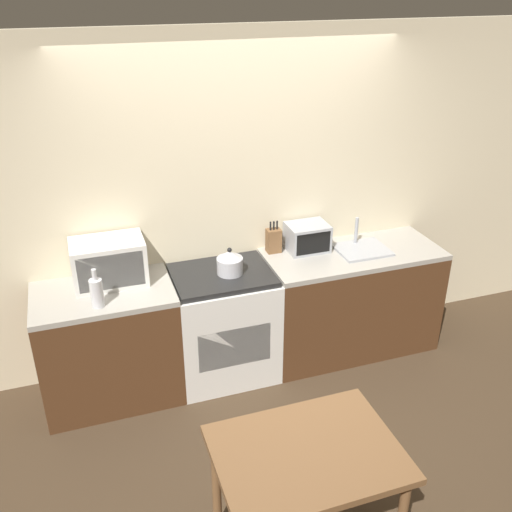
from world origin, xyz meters
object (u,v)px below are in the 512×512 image
object	(u,v)px
bottle	(97,292)
dining_table	(307,466)
microwave	(109,262)
toaster_oven	(307,237)
kettle	(230,262)
stove_range	(224,324)

from	to	relation	value
bottle	dining_table	xyz separation A→B (m)	(0.87, -1.51, -0.35)
microwave	toaster_oven	distance (m)	1.55
microwave	toaster_oven	world-z (taller)	microwave
toaster_oven	microwave	bearing A→B (deg)	-178.58
kettle	toaster_oven	world-z (taller)	toaster_oven
microwave	dining_table	xyz separation A→B (m)	(0.76, -1.82, -0.41)
kettle	dining_table	distance (m)	1.71
bottle	toaster_oven	world-z (taller)	bottle
stove_range	toaster_oven	distance (m)	0.96
microwave	bottle	bearing A→B (deg)	-110.62
bottle	microwave	bearing A→B (deg)	69.38
bottle	kettle	bearing A→B (deg)	9.71
stove_range	microwave	world-z (taller)	microwave
microwave	dining_table	size ratio (longest dim) A/B	0.55
kettle	dining_table	world-z (taller)	kettle
kettle	bottle	world-z (taller)	bottle
stove_range	toaster_oven	xyz separation A→B (m)	(0.76, 0.16, 0.56)
stove_range	kettle	xyz separation A→B (m)	(0.06, -0.02, 0.54)
stove_range	bottle	bearing A→B (deg)	-168.51
dining_table	microwave	bearing A→B (deg)	112.60
dining_table	bottle	bearing A→B (deg)	120.02
stove_range	microwave	distance (m)	1.01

